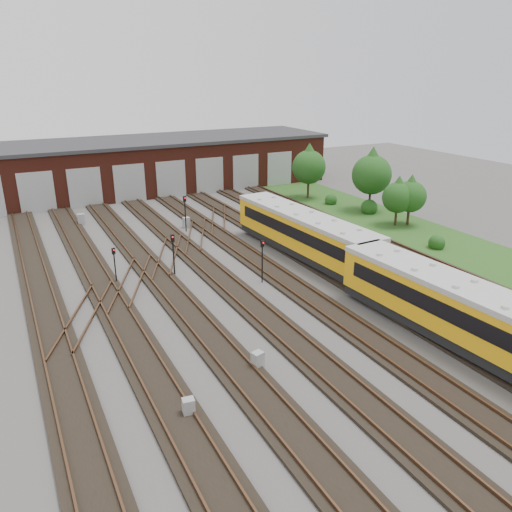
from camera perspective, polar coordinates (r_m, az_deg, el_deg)
name	(u,v)px	position (r m, az deg, el deg)	size (l,w,h in m)	color
ground	(300,317)	(31.43, 5.05, -7.00)	(120.00, 120.00, 0.00)	#44423F
track_network	(293,313)	(31.75, 4.23, -6.47)	(30.40, 70.00, 0.33)	black
maintenance_shed	(133,165)	(66.15, -13.89, 10.05)	(51.00, 12.50, 6.35)	#572015
grass_verge	(413,232)	(49.95, 17.53, 2.67)	(8.00, 55.00, 0.05)	#234C19
metro_train	(461,312)	(29.63, 22.39, -5.95)	(3.85, 48.40, 3.36)	black
signal_mast_0	(114,261)	(36.86, -15.87, -0.53)	(0.25, 0.24, 2.72)	black
signal_mast_1	(173,250)	(37.15, -9.44, 0.72)	(0.29, 0.27, 3.26)	black
signal_mast_2	(185,209)	(47.70, -8.10, 5.33)	(0.29, 0.27, 3.43)	black
signal_mast_3	(262,256)	(35.52, 0.72, -0.02)	(0.27, 0.26, 3.20)	black
relay_cabinet_0	(189,407)	(23.25, -7.71, -16.78)	(0.53, 0.44, 0.89)	#95989A
relay_cabinet_1	(81,219)	(52.76, -19.35, 3.98)	(0.66, 0.55, 1.10)	#95989A
relay_cabinet_2	(258,360)	(26.17, 0.19, -11.83)	(0.56, 0.47, 0.94)	#95989A
relay_cabinet_3	(186,222)	(49.31, -7.96, 3.81)	(0.62, 0.52, 1.03)	#95989A
relay_cabinet_4	(260,210)	(53.41, 0.48, 5.26)	(0.57, 0.48, 0.95)	#95989A
tree_0	(309,163)	(60.13, 6.08, 10.52)	(3.97, 3.97, 6.58)	#302415
tree_1	(398,194)	(50.71, 15.93, 6.86)	(3.03, 3.03, 5.02)	#302415
tree_2	(372,170)	(55.42, 13.12, 9.56)	(4.23, 4.23, 7.01)	#302415
tree_3	(411,193)	(51.19, 17.26, 6.92)	(3.09, 3.09, 5.12)	#302415
bush_0	(437,241)	(45.69, 19.98, 1.66)	(1.42, 1.42, 1.42)	#144012
bush_1	(331,198)	(58.25, 8.57, 6.53)	(1.39, 1.39, 1.39)	#144012
bush_2	(369,205)	(55.16, 12.83, 5.68)	(1.77, 1.77, 1.77)	#144012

